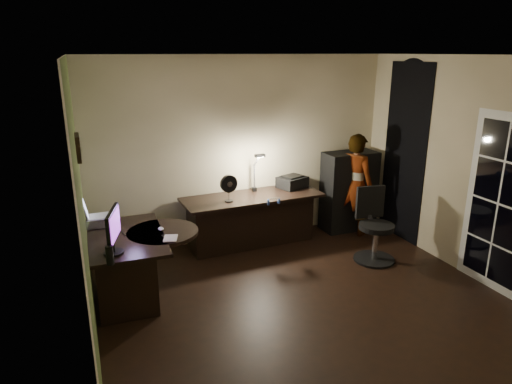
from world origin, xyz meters
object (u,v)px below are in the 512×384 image
object	(u,v)px
desk_right	(253,221)
person	(355,184)
monitor	(112,238)
cabinet	(349,191)
desk_left	(129,267)
office_chair	(377,226)

from	to	relation	value
desk_right	person	world-z (taller)	person
monitor	person	distance (m)	3.85
desk_right	person	distance (m)	1.70
desk_right	monitor	world-z (taller)	monitor
desk_right	cabinet	xyz separation A→B (m)	(1.66, 0.07, 0.25)
desk_right	cabinet	distance (m)	1.68
desk_left	monitor	bearing A→B (deg)	-109.85
desk_left	office_chair	bearing A→B (deg)	-2.52
desk_left	office_chair	size ratio (longest dim) A/B	1.33
desk_right	office_chair	bearing A→B (deg)	-41.44
desk_left	monitor	xyz separation A→B (m)	(-0.17, -0.43, 0.56)
office_chair	desk_right	bearing A→B (deg)	148.51
cabinet	desk_left	bearing A→B (deg)	-165.40
monitor	office_chair	distance (m)	3.41
office_chair	desk_left	bearing A→B (deg)	-176.30
office_chair	monitor	bearing A→B (deg)	-168.79
monitor	person	size ratio (longest dim) A/B	0.32
desk_left	cabinet	distance (m)	3.65
cabinet	person	xyz separation A→B (m)	(-0.02, -0.20, 0.16)
monitor	office_chair	world-z (taller)	monitor
desk_right	monitor	distance (m)	2.48
desk_right	office_chair	xyz separation A→B (m)	(1.36, -1.10, 0.12)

